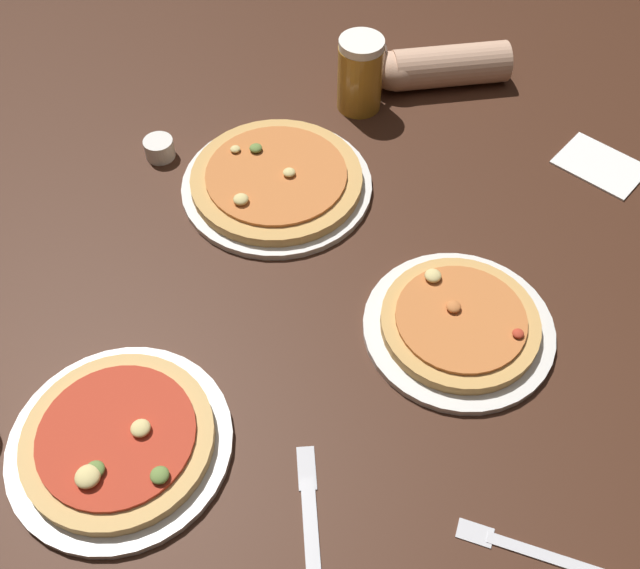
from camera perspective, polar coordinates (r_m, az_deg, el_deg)
The scene contains 10 objects.
ground_plane at distance 1.13m, azimuth 0.00°, elevation -1.09°, with size 2.40×2.40×0.03m, color #3D2114.
pizza_plate_near at distance 1.01m, azimuth -15.46°, elevation -11.73°, with size 0.30×0.30×0.05m.
pizza_plate_far at distance 1.26m, azimuth -3.42°, elevation 8.08°, with size 0.33×0.33×0.05m.
pizza_plate_side at distance 1.08m, azimuth 10.84°, elevation -3.09°, with size 0.28×0.28×0.05m.
beer_mug_dark at distance 1.40m, azimuth 3.24°, elevation 16.18°, with size 0.08×0.13×0.14m.
ramekin_sauce at distance 1.35m, azimuth -12.46°, elevation 10.36°, with size 0.05×0.05×0.04m, color silver.
napkin_folded at distance 1.40m, azimuth 21.11°, elevation 8.75°, with size 0.14×0.11×0.01m, color white.
fork_left at distance 0.97m, azimuth 17.01°, elevation -19.55°, with size 0.22×0.03×0.01m.
knife_right at distance 0.94m, azimuth -0.68°, elevation -19.18°, with size 0.11×0.24×0.01m.
diner_arm at distance 1.48m, azimuth 8.89°, elevation 16.44°, with size 0.27×0.17×0.08m.
Camera 1 is at (0.19, -0.65, 0.89)m, focal length 40.89 mm.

